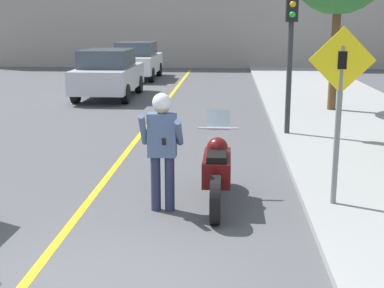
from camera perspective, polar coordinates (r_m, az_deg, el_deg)
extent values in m
cube|color=yellow|center=(11.15, -6.98, -0.86)|extent=(0.12, 36.00, 0.01)
cylinder|color=black|center=(7.21, 2.51, -5.94)|extent=(0.14, 0.67, 0.67)
cylinder|color=black|center=(8.69, 2.79, -2.59)|extent=(0.14, 0.67, 0.67)
cube|color=#510C0C|center=(7.88, 2.68, -2.51)|extent=(0.40, 1.07, 0.36)
sphere|color=#510C0C|center=(7.96, 2.73, -0.42)|extent=(0.32, 0.32, 0.32)
cube|color=black|center=(7.59, 2.65, -1.41)|extent=(0.28, 0.48, 0.10)
cylinder|color=silver|center=(8.29, 2.80, 1.69)|extent=(0.62, 0.03, 0.03)
cube|color=silver|center=(8.33, 2.82, 2.59)|extent=(0.36, 0.12, 0.31)
cylinder|color=#282D4C|center=(7.68, -3.89, -4.21)|extent=(0.14, 0.14, 0.81)
cylinder|color=#282D4C|center=(7.65, -2.40, -4.24)|extent=(0.14, 0.14, 0.81)
cube|color=slate|center=(7.48, -3.21, 0.98)|extent=(0.40, 0.22, 0.62)
cylinder|color=slate|center=(7.40, -5.24, 1.54)|extent=(0.09, 0.37, 0.48)
cylinder|color=slate|center=(7.33, -1.39, 1.22)|extent=(0.09, 0.43, 0.43)
sphere|color=tan|center=(7.41, -3.25, 4.07)|extent=(0.22, 0.22, 0.22)
sphere|color=white|center=(7.40, -3.26, 4.45)|extent=(0.26, 0.26, 0.26)
cube|color=black|center=(7.21, -3.01, 0.26)|extent=(0.06, 0.05, 0.11)
cylinder|color=slate|center=(7.72, 15.28, 1.76)|extent=(0.08, 0.08, 2.23)
cube|color=yellow|center=(7.57, 15.73, 8.60)|extent=(0.91, 0.02, 0.91)
cube|color=black|center=(7.56, 15.75, 8.59)|extent=(0.12, 0.01, 0.24)
cylinder|color=#2D2D30|center=(12.37, 10.38, 8.62)|extent=(0.12, 0.12, 3.28)
cube|color=black|center=(12.32, 10.64, 14.45)|extent=(0.26, 0.22, 0.76)
sphere|color=gold|center=(12.20, 10.70, 14.47)|extent=(0.14, 0.14, 0.14)
sphere|color=green|center=(12.20, 10.66, 13.43)|extent=(0.14, 0.14, 0.14)
cylinder|color=brown|center=(16.01, 14.95, 9.10)|extent=(0.24, 0.24, 3.12)
cylinder|color=black|center=(20.42, -10.30, 6.33)|extent=(0.22, 0.64, 0.64)
cylinder|color=black|center=(20.08, -5.69, 6.36)|extent=(0.22, 0.64, 0.64)
cylinder|color=black|center=(17.93, -12.33, 5.30)|extent=(0.22, 0.64, 0.64)
cylinder|color=black|center=(17.54, -7.10, 5.33)|extent=(0.22, 0.64, 0.64)
cube|color=silver|center=(18.92, -8.86, 7.01)|extent=(1.80, 4.20, 0.76)
cube|color=#38424C|center=(18.70, -9.05, 9.02)|extent=(1.58, 2.18, 0.60)
cylinder|color=black|center=(26.26, -7.14, 7.93)|extent=(0.22, 0.64, 0.64)
cylinder|color=black|center=(25.99, -3.52, 7.95)|extent=(0.22, 0.64, 0.64)
cylinder|color=black|center=(23.72, -8.35, 7.33)|extent=(0.22, 0.64, 0.64)
cylinder|color=black|center=(23.43, -4.35, 7.36)|extent=(0.22, 0.64, 0.64)
cube|color=white|center=(24.80, -5.85, 8.54)|extent=(1.80, 4.20, 0.76)
cube|color=#38424C|center=(24.59, -5.95, 10.08)|extent=(1.58, 2.18, 0.60)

